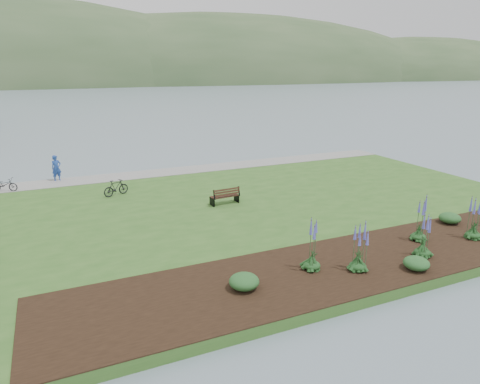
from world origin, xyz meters
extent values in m
plane|color=slate|center=(0.00, 0.00, 0.00)|extent=(600.00, 600.00, 0.00)
cube|color=#2F591F|center=(0.00, -2.00, 0.20)|extent=(34.00, 20.00, 0.40)
cube|color=gray|center=(0.00, 6.90, 0.42)|extent=(34.00, 2.20, 0.03)
cube|color=black|center=(3.00, -9.80, 0.42)|extent=(24.00, 4.40, 0.04)
cube|color=#321B13|center=(0.60, -1.24, 0.82)|extent=(1.55, 0.66, 0.05)
cube|color=#321B13|center=(0.63, -1.52, 1.10)|extent=(1.51, 0.28, 0.47)
cube|color=black|center=(-0.13, -1.30, 0.61)|extent=(0.10, 0.52, 0.41)
cube|color=black|center=(1.33, -1.17, 0.61)|extent=(0.10, 0.52, 0.41)
imported|color=#204196|center=(-7.34, 7.50, 1.37)|extent=(0.83, 0.71, 1.94)
imported|color=black|center=(-10.23, 6.22, 0.80)|extent=(1.14, 1.59, 0.79)
imported|color=black|center=(-4.42, 2.66, 0.86)|extent=(0.98, 1.57, 0.92)
ellipsoid|color=#163D18|center=(2.00, -10.40, 0.59)|extent=(0.62, 0.62, 0.31)
cone|color=#484AA9|center=(2.00, -10.40, 1.57)|extent=(0.40, 0.40, 1.65)
ellipsoid|color=#163D18|center=(6.09, -9.24, 0.59)|extent=(0.62, 0.62, 0.31)
cone|color=#484AA9|center=(6.09, -9.24, 1.67)|extent=(0.32, 0.32, 1.85)
ellipsoid|color=#163D18|center=(8.34, -10.05, 0.59)|extent=(0.62, 0.62, 0.31)
cone|color=#484AA9|center=(8.34, -10.05, 1.52)|extent=(0.36, 0.36, 1.54)
ellipsoid|color=#163D18|center=(0.53, -9.68, 0.59)|extent=(0.62, 0.62, 0.31)
cone|color=#484AA9|center=(0.53, -9.68, 1.77)|extent=(0.32, 0.32, 2.04)
ellipsoid|color=#163D18|center=(5.01, -10.48, 0.59)|extent=(0.62, 0.62, 0.31)
cone|color=#484AA9|center=(5.01, -10.48, 1.56)|extent=(0.32, 0.32, 1.63)
ellipsoid|color=#1E4C21|center=(-2.25, -9.94, 0.69)|extent=(1.00, 1.00, 0.50)
ellipsoid|color=#1E4C21|center=(3.95, -11.21, 0.67)|extent=(0.92, 0.92, 0.46)
ellipsoid|color=#1E4C21|center=(9.00, -8.31, 0.68)|extent=(0.96, 0.96, 0.48)
camera|label=1|loc=(-7.51, -21.33, 7.44)|focal=32.00mm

